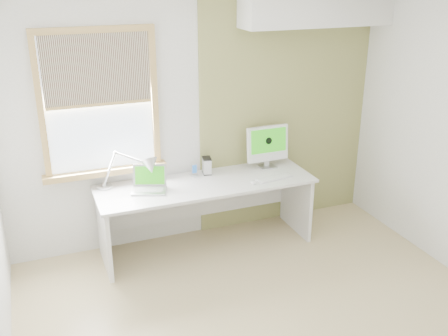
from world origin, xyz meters
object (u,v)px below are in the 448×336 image
desk (204,198)px  desk_lamp (141,168)px  external_drive (207,166)px  laptop (149,184)px  imac (268,144)px

desk → desk_lamp: desk_lamp is taller
desk → external_drive: size_ratio=12.60×
laptop → imac: bearing=5.7°
desk → external_drive: (0.09, 0.17, 0.28)m
laptop → external_drive: 0.69m
external_drive → imac: 0.70m
imac → external_drive: bearing=175.5°
desk → imac: bearing=8.8°
desk_lamp → imac: size_ratio=1.37×
desk_lamp → laptop: size_ratio=1.61×
desk_lamp → imac: 1.39m
desk_lamp → external_drive: desk_lamp is taller
desk_lamp → laptop: bearing=-55.1°
laptop → external_drive: bearing=15.8°
laptop → external_drive: laptop is taller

